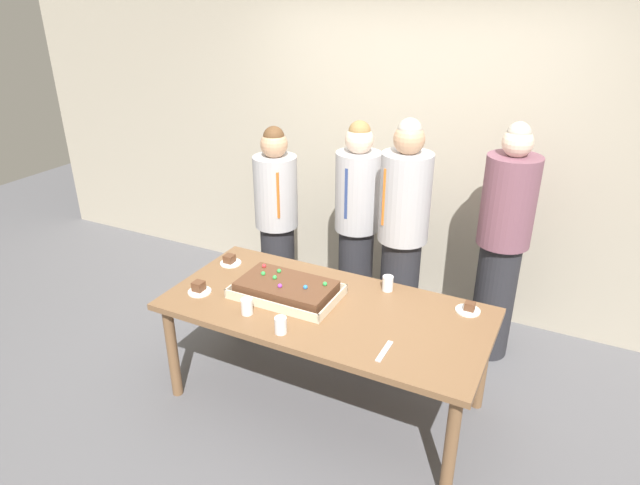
{
  "coord_description": "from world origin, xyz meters",
  "views": [
    {
      "loc": [
        1.28,
        -2.62,
        2.51
      ],
      "look_at": [
        -0.11,
        0.15,
        1.08
      ],
      "focal_mm": 30.94,
      "sensor_mm": 36.0,
      "label": 1
    }
  ],
  "objects_px": {
    "plated_slice_near_right": "(469,309)",
    "drink_cup_middle": "(388,283)",
    "party_table": "(325,317)",
    "person_striped_tie_right": "(357,225)",
    "sheet_cake": "(286,289)",
    "plated_slice_near_left": "(199,289)",
    "person_green_shirt_behind": "(277,223)",
    "person_far_right_suit": "(502,243)",
    "drink_cup_far_end": "(247,306)",
    "plated_slice_far_left": "(230,261)",
    "person_serving_front": "(402,238)",
    "cake_server_utensil": "(384,351)",
    "drink_cup_nearest": "(281,325)"
  },
  "relations": [
    {
      "from": "plated_slice_far_left",
      "to": "drink_cup_middle",
      "type": "bearing_deg",
      "value": 7.27
    },
    {
      "from": "sheet_cake",
      "to": "plated_slice_near_left",
      "type": "distance_m",
      "value": 0.57
    },
    {
      "from": "plated_slice_far_left",
      "to": "person_serving_front",
      "type": "bearing_deg",
      "value": 27.81
    },
    {
      "from": "party_table",
      "to": "person_far_right_suit",
      "type": "xyz_separation_m",
      "value": [
        0.86,
        1.05,
        0.25
      ]
    },
    {
      "from": "plated_slice_far_left",
      "to": "drink_cup_far_end",
      "type": "relative_size",
      "value": 1.5
    },
    {
      "from": "sheet_cake",
      "to": "plated_slice_near_right",
      "type": "distance_m",
      "value": 1.13
    },
    {
      "from": "cake_server_utensil",
      "to": "drink_cup_middle",
      "type": "bearing_deg",
      "value": 108.96
    },
    {
      "from": "person_green_shirt_behind",
      "to": "person_far_right_suit",
      "type": "xyz_separation_m",
      "value": [
        1.68,
        0.24,
        0.08
      ]
    },
    {
      "from": "drink_cup_far_end",
      "to": "drink_cup_nearest",
      "type": "bearing_deg",
      "value": -16.44
    },
    {
      "from": "plated_slice_near_right",
      "to": "drink_cup_middle",
      "type": "relative_size",
      "value": 1.5
    },
    {
      "from": "drink_cup_middle",
      "to": "drink_cup_nearest",
      "type": "bearing_deg",
      "value": -117.01
    },
    {
      "from": "plated_slice_near_right",
      "to": "cake_server_utensil",
      "type": "xyz_separation_m",
      "value": [
        -0.31,
        -0.62,
        -0.01
      ]
    },
    {
      "from": "sheet_cake",
      "to": "person_far_right_suit",
      "type": "xyz_separation_m",
      "value": [
        1.14,
        1.04,
        0.13
      ]
    },
    {
      "from": "plated_slice_near_left",
      "to": "drink_cup_nearest",
      "type": "bearing_deg",
      "value": -13.03
    },
    {
      "from": "drink_cup_far_end",
      "to": "person_striped_tie_right",
      "type": "distance_m",
      "value": 1.26
    },
    {
      "from": "person_green_shirt_behind",
      "to": "cake_server_utensil",
      "type": "bearing_deg",
      "value": 16.26
    },
    {
      "from": "sheet_cake",
      "to": "drink_cup_middle",
      "type": "relative_size",
      "value": 6.68
    },
    {
      "from": "person_serving_front",
      "to": "person_far_right_suit",
      "type": "height_order",
      "value": "person_serving_front"
    },
    {
      "from": "plated_slice_near_right",
      "to": "cake_server_utensil",
      "type": "relative_size",
      "value": 0.75
    },
    {
      "from": "drink_cup_middle",
      "to": "plated_slice_near_left",
      "type": "bearing_deg",
      "value": -152.23
    },
    {
      "from": "sheet_cake",
      "to": "plated_slice_near_right",
      "type": "bearing_deg",
      "value": 17.03
    },
    {
      "from": "drink_cup_far_end",
      "to": "person_far_right_suit",
      "type": "relative_size",
      "value": 0.06
    },
    {
      "from": "sheet_cake",
      "to": "drink_cup_nearest",
      "type": "distance_m",
      "value": 0.42
    },
    {
      "from": "person_green_shirt_behind",
      "to": "drink_cup_far_end",
      "type": "bearing_deg",
      "value": -12.34
    },
    {
      "from": "sheet_cake",
      "to": "cake_server_utensil",
      "type": "height_order",
      "value": "sheet_cake"
    },
    {
      "from": "person_striped_tie_right",
      "to": "person_green_shirt_behind",
      "type": "bearing_deg",
      "value": -71.94
    },
    {
      "from": "person_green_shirt_behind",
      "to": "person_striped_tie_right",
      "type": "xyz_separation_m",
      "value": [
        0.62,
        0.15,
        0.04
      ]
    },
    {
      "from": "cake_server_utensil",
      "to": "person_green_shirt_behind",
      "type": "distance_m",
      "value": 1.71
    },
    {
      "from": "sheet_cake",
      "to": "drink_cup_middle",
      "type": "distance_m",
      "value": 0.66
    },
    {
      "from": "party_table",
      "to": "person_striped_tie_right",
      "type": "distance_m",
      "value": 1.0
    },
    {
      "from": "plated_slice_near_left",
      "to": "person_striped_tie_right",
      "type": "distance_m",
      "value": 1.32
    },
    {
      "from": "plated_slice_near_right",
      "to": "plated_slice_far_left",
      "type": "distance_m",
      "value": 1.67
    },
    {
      "from": "person_striped_tie_right",
      "to": "drink_cup_far_end",
      "type": "bearing_deg",
      "value": -3.68
    },
    {
      "from": "party_table",
      "to": "plated_slice_near_right",
      "type": "xyz_separation_m",
      "value": [
        0.8,
        0.34,
        0.09
      ]
    },
    {
      "from": "sheet_cake",
      "to": "plated_slice_near_left",
      "type": "height_order",
      "value": "sheet_cake"
    },
    {
      "from": "sheet_cake",
      "to": "cake_server_utensil",
      "type": "relative_size",
      "value": 3.34
    },
    {
      "from": "person_green_shirt_behind",
      "to": "party_table",
      "type": "bearing_deg",
      "value": 11.32
    },
    {
      "from": "person_far_right_suit",
      "to": "drink_cup_far_end",
      "type": "bearing_deg",
      "value": 4.61
    },
    {
      "from": "person_striped_tie_right",
      "to": "person_far_right_suit",
      "type": "bearing_deg",
      "value": 99.47
    },
    {
      "from": "drink_cup_nearest",
      "to": "drink_cup_middle",
      "type": "bearing_deg",
      "value": 62.99
    },
    {
      "from": "drink_cup_middle",
      "to": "person_striped_tie_right",
      "type": "xyz_separation_m",
      "value": [
        -0.48,
        0.6,
        0.09
      ]
    },
    {
      "from": "drink_cup_middle",
      "to": "drink_cup_far_end",
      "type": "distance_m",
      "value": 0.92
    },
    {
      "from": "sheet_cake",
      "to": "person_striped_tie_right",
      "type": "bearing_deg",
      "value": 85.38
    },
    {
      "from": "plated_slice_near_left",
      "to": "person_serving_front",
      "type": "xyz_separation_m",
      "value": [
        1.02,
        0.99,
        0.16
      ]
    },
    {
      "from": "sheet_cake",
      "to": "plated_slice_far_left",
      "type": "xyz_separation_m",
      "value": [
        -0.58,
        0.21,
        -0.02
      ]
    },
    {
      "from": "drink_cup_nearest",
      "to": "plated_slice_near_right",
      "type": "bearing_deg",
      "value": 38.15
    },
    {
      "from": "drink_cup_far_end",
      "to": "person_striped_tie_right",
      "type": "xyz_separation_m",
      "value": [
        0.18,
        1.24,
        0.09
      ]
    },
    {
      "from": "drink_cup_middle",
      "to": "person_far_right_suit",
      "type": "height_order",
      "value": "person_far_right_suit"
    },
    {
      "from": "plated_slice_far_left",
      "to": "drink_cup_nearest",
      "type": "height_order",
      "value": "drink_cup_nearest"
    },
    {
      "from": "sheet_cake",
      "to": "drink_cup_far_end",
      "type": "height_order",
      "value": "sheet_cake"
    }
  ]
}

